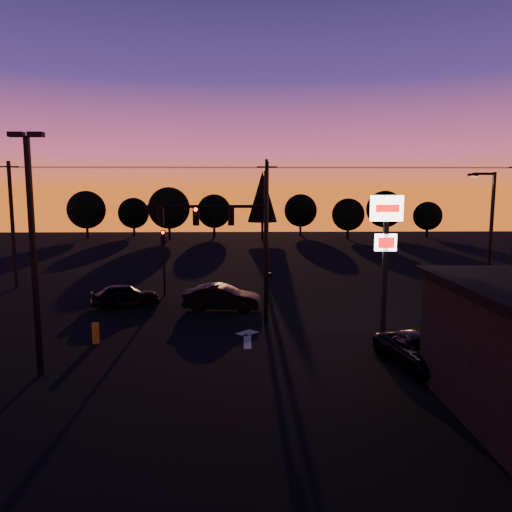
{
  "coord_description": "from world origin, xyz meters",
  "views": [
    {
      "loc": [
        0.33,
        -21.59,
        7.14
      ],
      "look_at": [
        1.0,
        5.0,
        3.5
      ],
      "focal_mm": 35.0,
      "sensor_mm": 36.0,
      "label": 1
    }
  ],
  "objects": [
    {
      "name": "tree_1",
      "position": [
        -16.0,
        53.0,
        3.43
      ],
      "size": [
        4.54,
        4.54,
        5.71
      ],
      "color": "black",
      "rests_on": "ground"
    },
    {
      "name": "tree_7",
      "position": [
        21.0,
        51.0,
        4.06
      ],
      "size": [
        5.36,
        5.36,
        6.74
      ],
      "color": "black",
      "rests_on": "ground"
    },
    {
      "name": "tree_0",
      "position": [
        -22.0,
        50.0,
        4.06
      ],
      "size": [
        5.36,
        5.36,
        6.74
      ],
      "color": "black",
      "rests_on": "ground"
    },
    {
      "name": "utility_pole_0",
      "position": [
        -16.0,
        14.0,
        4.59
      ],
      "size": [
        1.4,
        0.26,
        9.0
      ],
      "color": "black",
      "rests_on": "ground"
    },
    {
      "name": "lane_arrow",
      "position": [
        0.5,
        1.67,
        0.01
      ],
      "size": [
        1.2,
        3.1,
        0.01
      ],
      "color": "beige",
      "rests_on": "ground"
    },
    {
      "name": "pylon_sign",
      "position": [
        7.0,
        1.5,
        4.91
      ],
      "size": [
        1.5,
        0.28,
        6.8
      ],
      "color": "black",
      "rests_on": "ground"
    },
    {
      "name": "tree_2",
      "position": [
        -10.0,
        48.0,
        4.37
      ],
      "size": [
        5.77,
        5.78,
        7.26
      ],
      "color": "black",
      "rests_on": "ground"
    },
    {
      "name": "power_wires",
      "position": [
        2.0,
        14.0,
        8.57
      ],
      "size": [
        36.0,
        1.22,
        0.07
      ],
      "color": "black",
      "rests_on": "ground"
    },
    {
      "name": "parking_lot_light",
      "position": [
        -7.5,
        -3.0,
        5.27
      ],
      "size": [
        1.25,
        0.3,
        9.14
      ],
      "color": "black",
      "rests_on": "ground"
    },
    {
      "name": "car_mid",
      "position": [
        -0.96,
        7.18,
        0.74
      ],
      "size": [
        4.66,
        2.05,
        1.49
      ],
      "primitive_type": "imported",
      "rotation": [
        0.0,
        0.0,
        1.46
      ],
      "color": "black",
      "rests_on": "ground"
    },
    {
      "name": "tree_8",
      "position": [
        27.0,
        50.0,
        3.12
      ],
      "size": [
        4.12,
        4.12,
        5.19
      ],
      "color": "black",
      "rests_on": "ground"
    },
    {
      "name": "bollard",
      "position": [
        -6.52,
        0.94,
        0.48
      ],
      "size": [
        0.32,
        0.32,
        0.96
      ],
      "primitive_type": "cylinder",
      "color": "orange",
      "rests_on": "ground"
    },
    {
      "name": "traffic_signal_mast",
      "position": [
        -0.1,
        3.99,
        4.94
      ],
      "size": [
        6.79,
        0.52,
        8.58
      ],
      "color": "black",
      "rests_on": "ground"
    },
    {
      "name": "streetlight",
      "position": [
        13.91,
        5.5,
        4.42
      ],
      "size": [
        1.55,
        0.35,
        8.0
      ],
      "color": "black",
      "rests_on": "ground"
    },
    {
      "name": "suv_parked",
      "position": [
        7.39,
        -2.5,
        0.63
      ],
      "size": [
        3.05,
        4.92,
        1.27
      ],
      "primitive_type": "imported",
      "rotation": [
        0.0,
        0.0,
        0.22
      ],
      "color": "black",
      "rests_on": "ground"
    },
    {
      "name": "tree_3",
      "position": [
        -4.0,
        52.0,
        3.75
      ],
      "size": [
        4.95,
        4.95,
        6.22
      ],
      "color": "black",
      "rests_on": "ground"
    },
    {
      "name": "utility_pole_1",
      "position": [
        2.0,
        14.0,
        4.59
      ],
      "size": [
        1.4,
        0.26,
        9.0
      ],
      "color": "black",
      "rests_on": "ground"
    },
    {
      "name": "ground",
      "position": [
        0.0,
        0.0,
        0.0
      ],
      "size": [
        120.0,
        120.0,
        0.0
      ],
      "primitive_type": "plane",
      "color": "black",
      "rests_on": "ground"
    },
    {
      "name": "tree_6",
      "position": [
        15.0,
        48.0,
        3.43
      ],
      "size": [
        4.54,
        4.54,
        5.71
      ],
      "color": "black",
      "rests_on": "ground"
    },
    {
      "name": "car_left",
      "position": [
        -6.83,
        8.17,
        0.69
      ],
      "size": [
        4.36,
        2.74,
        1.38
      ],
      "primitive_type": "imported",
      "rotation": [
        0.0,
        0.0,
        1.86
      ],
      "color": "black",
      "rests_on": "ground"
    },
    {
      "name": "tree_4",
      "position": [
        3.0,
        49.0,
        5.93
      ],
      "size": [
        4.18,
        4.18,
        9.5
      ],
      "color": "black",
      "rests_on": "ground"
    },
    {
      "name": "tree_5",
      "position": [
        9.0,
        54.0,
        3.75
      ],
      "size": [
        4.95,
        4.95,
        6.22
      ],
      "color": "black",
      "rests_on": "ground"
    },
    {
      "name": "secondary_signal",
      "position": [
        -5.0,
        11.49,
        2.86
      ],
      "size": [
        0.3,
        0.31,
        4.35
      ],
      "color": "black",
      "rests_on": "ground"
    }
  ]
}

